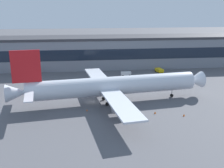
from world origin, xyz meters
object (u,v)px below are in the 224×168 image
fuel_truck (26,72)px  traffic_cone_1 (155,112)px  pushback_tractor (159,70)px  traffic_cone_0 (184,115)px  follow_me_car (126,73)px  airliner (111,86)px  traffic_cone_2 (87,110)px

fuel_truck → traffic_cone_1: size_ratio=12.42×
pushback_tractor → traffic_cone_0: (-8.10, -52.57, -0.70)m
fuel_truck → follow_me_car: (44.56, -5.14, -0.79)m
airliner → traffic_cone_0: size_ratio=93.75×
fuel_truck → pushback_tractor: (61.19, -0.14, -0.83)m
traffic_cone_0 → traffic_cone_2: 28.28m
traffic_cone_0 → traffic_cone_2: bearing=165.1°
traffic_cone_0 → traffic_cone_2: (-27.33, 7.25, -0.07)m
fuel_truck → traffic_cone_2: fuel_truck is taller
fuel_truck → traffic_cone_0: fuel_truck is taller
traffic_cone_0 → fuel_truck: bearing=135.2°
traffic_cone_2 → follow_me_car: bearing=65.0°
fuel_truck → follow_me_car: 44.86m
airliner → follow_me_car: airliner is taller
traffic_cone_1 → follow_me_car: bearing=91.1°
traffic_cone_2 → pushback_tractor: bearing=52.0°
pushback_tractor → traffic_cone_2: 57.53m
traffic_cone_0 → traffic_cone_1: bearing=159.5°
follow_me_car → pushback_tractor: bearing=16.8°
airliner → traffic_cone_1: 16.96m
traffic_cone_0 → follow_me_car: bearing=100.2°
airliner → fuel_truck: airliner is taller
pushback_tractor → traffic_cone_0: pushback_tractor is taller
traffic_cone_2 → airliner: bearing=40.1°
traffic_cone_1 → traffic_cone_2: 20.17m
pushback_tractor → follow_me_car: bearing=-163.2°
airliner → traffic_cone_2: airliner is taller
fuel_truck → traffic_cone_1: (45.44, -49.85, -1.54)m
traffic_cone_1 → pushback_tractor: bearing=72.4°
fuel_truck → traffic_cone_0: bearing=-44.8°
follow_me_car → traffic_cone_2: follow_me_car is taller
follow_me_car → traffic_cone_2: size_ratio=8.05×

